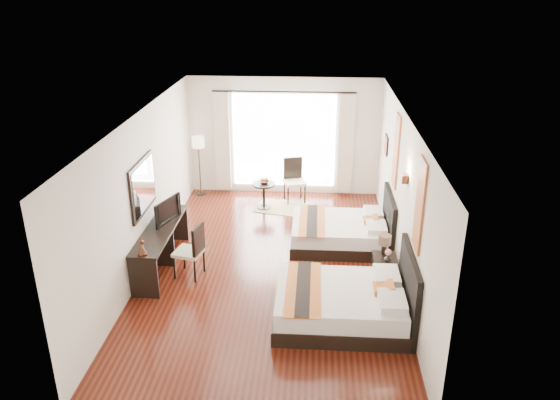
# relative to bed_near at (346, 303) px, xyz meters

# --- Properties ---
(floor) EXTENTS (4.50, 7.50, 0.01)m
(floor) POSITION_rel_bed_near_xyz_m (-1.28, 1.55, -0.31)
(floor) COLOR #370F0A
(floor) RESTS_ON ground
(ceiling) EXTENTS (4.50, 7.50, 0.02)m
(ceiling) POSITION_rel_bed_near_xyz_m (-1.28, 1.55, 2.49)
(ceiling) COLOR white
(ceiling) RESTS_ON wall_headboard
(wall_headboard) EXTENTS (0.01, 7.50, 2.80)m
(wall_headboard) POSITION_rel_bed_near_xyz_m (0.97, 1.55, 1.10)
(wall_headboard) COLOR silver
(wall_headboard) RESTS_ON floor
(wall_desk) EXTENTS (0.01, 7.50, 2.80)m
(wall_desk) POSITION_rel_bed_near_xyz_m (-3.52, 1.55, 1.10)
(wall_desk) COLOR silver
(wall_desk) RESTS_ON floor
(wall_window) EXTENTS (4.50, 0.01, 2.80)m
(wall_window) POSITION_rel_bed_near_xyz_m (-1.28, 5.30, 1.10)
(wall_window) COLOR silver
(wall_window) RESTS_ON floor
(wall_entry) EXTENTS (4.50, 0.01, 2.80)m
(wall_entry) POSITION_rel_bed_near_xyz_m (-1.28, -2.19, 1.10)
(wall_entry) COLOR silver
(wall_entry) RESTS_ON floor
(window_glass) EXTENTS (2.40, 0.02, 2.20)m
(window_glass) POSITION_rel_bed_near_xyz_m (-1.28, 5.28, 1.00)
(window_glass) COLOR white
(window_glass) RESTS_ON wall_window
(sheer_curtain) EXTENTS (2.30, 0.02, 2.10)m
(sheer_curtain) POSITION_rel_bed_near_xyz_m (-1.28, 5.22, 1.00)
(sheer_curtain) COLOR white
(sheer_curtain) RESTS_ON wall_window
(drape_left) EXTENTS (0.35, 0.14, 2.35)m
(drape_left) POSITION_rel_bed_near_xyz_m (-2.73, 5.18, 0.98)
(drape_left) COLOR #B4A88C
(drape_left) RESTS_ON floor
(drape_right) EXTENTS (0.35, 0.14, 2.35)m
(drape_right) POSITION_rel_bed_near_xyz_m (0.17, 5.18, 0.98)
(drape_right) COLOR #B4A88C
(drape_right) RESTS_ON floor
(art_panel_near) EXTENTS (0.03, 0.50, 1.35)m
(art_panel_near) POSITION_rel_bed_near_xyz_m (0.95, -0.00, 1.65)
(art_panel_near) COLOR maroon
(art_panel_near) RESTS_ON wall_headboard
(art_panel_far) EXTENTS (0.03, 0.50, 1.35)m
(art_panel_far) POSITION_rel_bed_near_xyz_m (0.95, 2.55, 1.65)
(art_panel_far) COLOR maroon
(art_panel_far) RESTS_ON wall_headboard
(wall_sconce) EXTENTS (0.10, 0.14, 0.14)m
(wall_sconce) POSITION_rel_bed_near_xyz_m (0.91, 1.17, 1.62)
(wall_sconce) COLOR #442518
(wall_sconce) RESTS_ON wall_headboard
(mirror_frame) EXTENTS (0.04, 1.25, 0.95)m
(mirror_frame) POSITION_rel_bed_near_xyz_m (-3.50, 1.48, 1.25)
(mirror_frame) COLOR black
(mirror_frame) RESTS_ON wall_desk
(mirror_glass) EXTENTS (0.01, 1.12, 0.82)m
(mirror_glass) POSITION_rel_bed_near_xyz_m (-3.47, 1.48, 1.25)
(mirror_glass) COLOR white
(mirror_glass) RESTS_ON mirror_frame
(bed_near) EXTENTS (2.05, 1.60, 1.15)m
(bed_near) POSITION_rel_bed_near_xyz_m (0.00, 0.00, 0.00)
(bed_near) COLOR black
(bed_near) RESTS_ON floor
(bed_far) EXTENTS (1.92, 1.50, 1.08)m
(bed_far) POSITION_rel_bed_near_xyz_m (0.06, 2.55, -0.02)
(bed_far) COLOR black
(bed_far) RESTS_ON floor
(nightstand) EXTENTS (0.41, 0.50, 0.48)m
(nightstand) POSITION_rel_bed_near_xyz_m (0.71, 1.17, -0.06)
(nightstand) COLOR black
(nightstand) RESTS_ON floor
(table_lamp) EXTENTS (0.22, 0.22, 0.35)m
(table_lamp) POSITION_rel_bed_near_xyz_m (0.69, 1.28, 0.44)
(table_lamp) COLOR black
(table_lamp) RESTS_ON nightstand
(vase) EXTENTS (0.15, 0.15, 0.13)m
(vase) POSITION_rel_bed_near_xyz_m (0.73, 1.01, 0.26)
(vase) COLOR black
(vase) RESTS_ON nightstand
(console_desk) EXTENTS (0.50, 2.20, 0.76)m
(console_desk) POSITION_rel_bed_near_xyz_m (-3.27, 1.48, 0.08)
(console_desk) COLOR black
(console_desk) RESTS_ON floor
(television) EXTENTS (0.35, 0.76, 0.45)m
(television) POSITION_rel_bed_near_xyz_m (-3.25, 1.80, 0.68)
(television) COLOR black
(television) RESTS_ON console_desk
(bronze_figurine) EXTENTS (0.17, 0.17, 0.24)m
(bronze_figurine) POSITION_rel_bed_near_xyz_m (-3.27, 0.48, 0.57)
(bronze_figurine) COLOR #442518
(bronze_figurine) RESTS_ON console_desk
(desk_chair) EXTENTS (0.55, 0.55, 0.99)m
(desk_chair) POSITION_rel_bed_near_xyz_m (-2.67, 1.17, 0.00)
(desk_chair) COLOR beige
(desk_chair) RESTS_ON floor
(floor_lamp) EXTENTS (0.29, 0.29, 1.44)m
(floor_lamp) POSITION_rel_bed_near_xyz_m (-3.28, 5.00, 0.91)
(floor_lamp) COLOR black
(floor_lamp) RESTS_ON floor
(side_table) EXTENTS (0.52, 0.52, 0.60)m
(side_table) POSITION_rel_bed_near_xyz_m (-1.67, 4.27, -0.00)
(side_table) COLOR black
(side_table) RESTS_ON floor
(fruit_bowl) EXTENTS (0.23, 0.23, 0.06)m
(fruit_bowl) POSITION_rel_bed_near_xyz_m (-1.66, 4.28, 0.33)
(fruit_bowl) COLOR #473319
(fruit_bowl) RESTS_ON side_table
(window_chair) EXTENTS (0.58, 0.58, 1.02)m
(window_chair) POSITION_rel_bed_near_xyz_m (-1.00, 4.75, 0.01)
(window_chair) COLOR beige
(window_chair) RESTS_ON floor
(jute_rug) EXTENTS (1.39, 1.08, 0.01)m
(jute_rug) POSITION_rel_bed_near_xyz_m (-1.22, 4.29, -0.29)
(jute_rug) COLOR tan
(jute_rug) RESTS_ON floor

